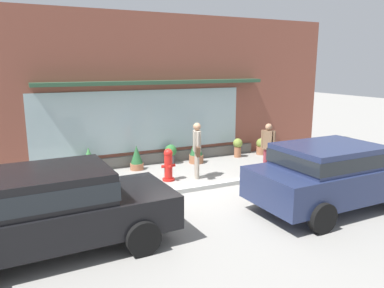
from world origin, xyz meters
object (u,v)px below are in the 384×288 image
(parked_car_navy, at_px, (332,172))
(potted_plant_low_front, at_px, (137,158))
(potted_plant_by_entrance, at_px, (89,161))
(pedestrian_with_handbag, at_px, (197,147))
(potted_plant_doorstep, at_px, (196,150))
(potted_plant_corner_tall, at_px, (171,152))
(parked_car_black, at_px, (49,206))
(potted_plant_window_right, at_px, (261,146))
(fire_hydrant, at_px, (168,165))
(potted_plant_window_left, at_px, (238,146))
(pedestrian_passerby, at_px, (268,145))

(parked_car_navy, distance_m, potted_plant_low_front, 6.09)
(potted_plant_by_entrance, bearing_deg, pedestrian_with_handbag, -33.53)
(potted_plant_doorstep, bearing_deg, potted_plant_corner_tall, 160.86)
(parked_car_navy, relative_size, potted_plant_low_front, 5.12)
(parked_car_navy, relative_size, parked_car_black, 0.93)
(potted_plant_by_entrance, distance_m, potted_plant_window_right, 6.41)
(fire_hydrant, distance_m, pedestrian_with_handbag, 1.00)
(potted_plant_window_left, bearing_deg, fire_hydrant, -155.25)
(potted_plant_window_right, bearing_deg, potted_plant_low_front, -179.87)
(parked_car_navy, xyz_separation_m, potted_plant_window_right, (1.77, 5.20, -0.57))
(potted_plant_corner_tall, bearing_deg, parked_car_navy, -71.01)
(fire_hydrant, bearing_deg, potted_plant_window_left, 24.75)
(potted_plant_low_front, relative_size, potted_plant_window_right, 1.29)
(pedestrian_passerby, distance_m, potted_plant_doorstep, 2.60)
(pedestrian_passerby, relative_size, potted_plant_window_right, 2.55)
(potted_plant_window_left, xyz_separation_m, potted_plant_doorstep, (-1.75, -0.10, 0.06))
(parked_car_navy, distance_m, potted_plant_window_right, 5.52)
(pedestrian_passerby, relative_size, potted_plant_by_entrance, 1.88)
(fire_hydrant, height_order, potted_plant_corner_tall, fire_hydrant)
(parked_car_black, distance_m, potted_plant_by_entrance, 5.03)
(potted_plant_low_front, bearing_deg, potted_plant_window_left, 0.45)
(potted_plant_by_entrance, xyz_separation_m, potted_plant_corner_tall, (2.78, 0.06, -0.01))
(fire_hydrant, distance_m, potted_plant_window_right, 4.69)
(parked_car_black, xyz_separation_m, potted_plant_doorstep, (5.16, 4.53, -0.42))
(parked_car_black, xyz_separation_m, potted_plant_window_left, (6.91, 4.63, -0.48))
(potted_plant_by_entrance, bearing_deg, potted_plant_corner_tall, 1.15)
(potted_plant_doorstep, bearing_deg, parked_car_black, -138.72)
(potted_plant_low_front, height_order, potted_plant_window_left, potted_plant_low_front)
(potted_plant_window_left, height_order, potted_plant_doorstep, potted_plant_doorstep)
(potted_plant_by_entrance, relative_size, potted_plant_window_left, 1.20)
(pedestrian_with_handbag, bearing_deg, potted_plant_low_front, -125.26)
(pedestrian_with_handbag, xyz_separation_m, parked_car_navy, (1.81, -3.48, -0.09))
(parked_car_black, bearing_deg, potted_plant_doorstep, 38.96)
(fire_hydrant, distance_m, potted_plant_low_front, 1.61)
(potted_plant_low_front, height_order, potted_plant_window_right, potted_plant_low_front)
(pedestrian_passerby, height_order, potted_plant_window_right, pedestrian_passerby)
(parked_car_black, relative_size, potted_plant_by_entrance, 5.24)
(potted_plant_by_entrance, bearing_deg, parked_car_black, -108.00)
(parked_car_navy, distance_m, potted_plant_by_entrance, 7.11)
(potted_plant_by_entrance, bearing_deg, potted_plant_window_right, -1.40)
(parked_car_navy, bearing_deg, potted_plant_corner_tall, 107.70)
(potted_plant_by_entrance, bearing_deg, potted_plant_low_front, -6.44)
(parked_car_navy, xyz_separation_m, potted_plant_low_front, (-3.15, 5.19, -0.50))
(pedestrian_passerby, height_order, parked_car_black, pedestrian_passerby)
(fire_hydrant, bearing_deg, potted_plant_window_right, 19.20)
(potted_plant_corner_tall, bearing_deg, pedestrian_with_handbag, -88.35)
(parked_car_black, bearing_deg, pedestrian_with_handbag, 31.07)
(potted_plant_window_left, relative_size, potted_plant_doorstep, 0.72)
(potted_plant_window_right, bearing_deg, potted_plant_by_entrance, 178.60)
(potted_plant_window_left, distance_m, potted_plant_doorstep, 1.76)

